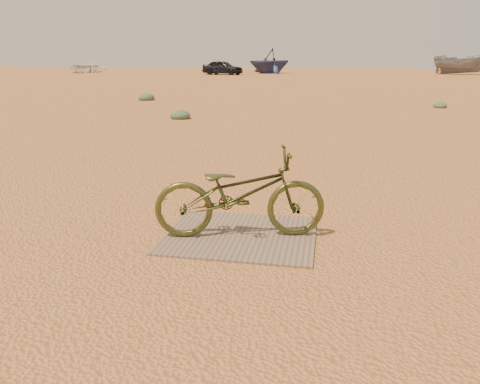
% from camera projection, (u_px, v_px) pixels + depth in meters
% --- Properties ---
extents(ground, '(120.00, 120.00, 0.00)m').
position_uv_depth(ground, '(299.00, 223.00, 5.27)').
color(ground, '#BD7349').
rests_on(ground, ground).
extents(plywood_board, '(1.56, 1.32, 0.02)m').
position_uv_depth(plywood_board, '(240.00, 235.00, 4.90)').
color(plywood_board, '#78624E').
rests_on(plywood_board, ground).
extents(bicycle, '(1.82, 0.99, 0.91)m').
position_uv_depth(bicycle, '(240.00, 193.00, 4.74)').
color(bicycle, '#3F441D').
rests_on(bicycle, plywood_board).
extents(car, '(3.98, 2.46, 1.26)m').
position_uv_depth(car, '(223.00, 68.00, 42.23)').
color(car, black).
rests_on(car, ground).
extents(boat_near_left, '(4.70, 5.99, 1.13)m').
position_uv_depth(boat_near_left, '(83.00, 67.00, 47.45)').
color(boat_near_left, white).
rests_on(boat_near_left, ground).
extents(boat_far_left, '(5.89, 5.84, 2.35)m').
position_uv_depth(boat_far_left, '(270.00, 61.00, 45.03)').
color(boat_far_left, navy).
rests_on(boat_far_left, ground).
extents(boat_mid_right, '(5.07, 3.19, 1.84)m').
position_uv_depth(boat_mid_right, '(461.00, 64.00, 42.51)').
color(boat_mid_right, slate).
rests_on(boat_mid_right, ground).
extents(kale_a, '(0.59, 0.59, 0.33)m').
position_uv_depth(kale_a, '(180.00, 119.00, 13.76)').
color(kale_a, '#4F6241').
rests_on(kale_a, ground).
extents(kale_b, '(0.47, 0.47, 0.26)m').
position_uv_depth(kale_b, '(440.00, 108.00, 16.50)').
color(kale_b, '#4F6241').
rests_on(kale_b, ground).
extents(kale_c, '(0.66, 0.66, 0.36)m').
position_uv_depth(kale_c, '(147.00, 100.00, 19.22)').
color(kale_c, '#4F6241').
rests_on(kale_c, ground).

